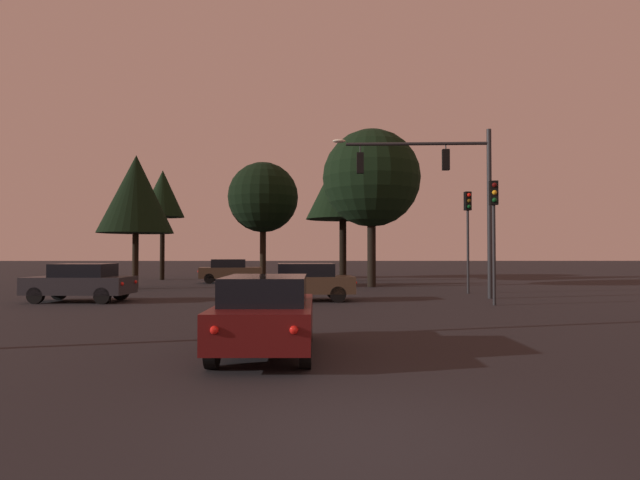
% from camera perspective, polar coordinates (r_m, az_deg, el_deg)
% --- Properties ---
extents(ground_plane, '(168.00, 168.00, 0.00)m').
position_cam_1_polar(ground_plane, '(29.90, 0.48, -5.16)').
color(ground_plane, black).
rests_on(ground_plane, ground).
extents(traffic_signal_mast_arm, '(6.82, 0.59, 7.27)m').
position_cam_1_polar(traffic_signal_mast_arm, '(22.66, 13.81, 6.33)').
color(traffic_signal_mast_arm, '#232326').
rests_on(traffic_signal_mast_arm, ground).
extents(traffic_light_corner_left, '(0.32, 0.36, 4.65)m').
position_cam_1_polar(traffic_light_corner_left, '(20.06, 18.93, 2.41)').
color(traffic_light_corner_left, '#232326').
rests_on(traffic_light_corner_left, ground).
extents(traffic_light_corner_right, '(0.34, 0.37, 4.89)m').
position_cam_1_polar(traffic_light_corner_right, '(25.44, 16.27, 1.97)').
color(traffic_light_corner_right, '#232326').
rests_on(traffic_light_corner_right, ground).
extents(car_nearside_lane, '(1.79, 4.04, 1.52)m').
position_cam_1_polar(car_nearside_lane, '(10.09, -6.06, -8.15)').
color(car_nearside_lane, '#4C0F0F').
rests_on(car_nearside_lane, ground).
extents(car_crossing_left, '(4.12, 2.02, 1.52)m').
position_cam_1_polar(car_crossing_left, '(22.42, -25.25, -4.28)').
color(car_crossing_left, '#232328').
rests_on(car_crossing_left, ground).
extents(car_crossing_right, '(4.34, 2.01, 1.52)m').
position_cam_1_polar(car_crossing_right, '(20.69, -1.91, -4.66)').
color(car_crossing_right, '#473828').
rests_on(car_crossing_right, ground).
extents(car_far_lane, '(4.17, 2.17, 1.52)m').
position_cam_1_polar(car_far_lane, '(33.20, -10.02, -3.39)').
color(car_far_lane, '#473828').
rests_on(car_far_lane, ground).
extents(tree_behind_sign, '(5.09, 5.09, 9.32)m').
position_cam_1_polar(tree_behind_sign, '(35.14, 2.58, 6.42)').
color(tree_behind_sign, black).
rests_on(tree_behind_sign, ground).
extents(tree_left_far, '(5.20, 5.20, 8.64)m').
position_cam_1_polar(tree_left_far, '(38.00, -6.41, 4.74)').
color(tree_left_far, black).
rests_on(tree_left_far, ground).
extents(tree_center_horizon, '(4.01, 4.01, 7.24)m').
position_cam_1_polar(tree_center_horizon, '(29.31, -19.95, 4.84)').
color(tree_center_horizon, black).
rests_on(tree_center_horizon, ground).
extents(tree_right_cluster, '(5.56, 5.56, 8.99)m').
position_cam_1_polar(tree_right_cluster, '(29.33, 5.79, 6.88)').
color(tree_right_cluster, black).
rests_on(tree_right_cluster, ground).
extents(tree_lot_edge, '(3.07, 3.07, 7.86)m').
position_cam_1_polar(tree_lot_edge, '(38.25, -17.24, 4.90)').
color(tree_lot_edge, black).
rests_on(tree_lot_edge, ground).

